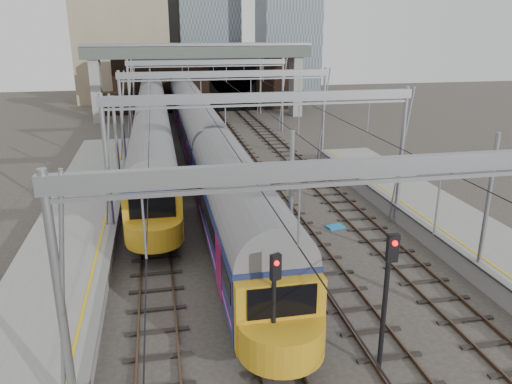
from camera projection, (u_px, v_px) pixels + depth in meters
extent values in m
plane|color=#38332D|center=(301.00, 303.00, 21.10)|extent=(160.00, 160.00, 0.00)
cube|color=gray|center=(56.00, 286.00, 21.37)|extent=(4.20, 55.00, 1.10)
cube|color=slate|center=(105.00, 271.00, 21.59)|extent=(0.35, 55.00, 0.12)
cube|color=gold|center=(93.00, 271.00, 21.48)|extent=(0.12, 55.00, 0.01)
cube|color=slate|center=(499.00, 279.00, 20.89)|extent=(0.35, 47.00, 0.12)
cube|color=gold|center=(510.00, 277.00, 20.96)|extent=(0.12, 47.00, 0.01)
cube|color=#4C3828|center=(144.00, 198.00, 33.79)|extent=(0.08, 80.00, 0.16)
cube|color=#4C3828|center=(166.00, 197.00, 34.06)|extent=(0.08, 80.00, 0.16)
cube|color=black|center=(155.00, 198.00, 33.95)|extent=(2.40, 80.00, 0.14)
cube|color=#4C3828|center=(203.00, 194.00, 34.53)|extent=(0.08, 80.00, 0.16)
cube|color=#4C3828|center=(224.00, 193.00, 34.80)|extent=(0.08, 80.00, 0.16)
cube|color=black|center=(213.00, 195.00, 34.69)|extent=(2.40, 80.00, 0.14)
cube|color=#4C3828|center=(259.00, 191.00, 35.28)|extent=(0.08, 80.00, 0.16)
cube|color=#4C3828|center=(279.00, 190.00, 35.54)|extent=(0.08, 80.00, 0.16)
cube|color=black|center=(269.00, 191.00, 35.43)|extent=(2.40, 80.00, 0.14)
cube|color=#4C3828|center=(314.00, 187.00, 36.02)|extent=(0.08, 80.00, 0.16)
cube|color=#4C3828|center=(333.00, 186.00, 36.29)|extent=(0.08, 80.00, 0.16)
cube|color=black|center=(323.00, 188.00, 36.18)|extent=(2.40, 80.00, 0.14)
cylinder|color=gray|center=(63.00, 319.00, 12.74)|extent=(0.24, 0.24, 8.00)
cube|color=gray|center=(373.00, 167.00, 13.13)|extent=(16.80, 0.28, 0.50)
cylinder|color=gray|center=(108.00, 172.00, 25.77)|extent=(0.24, 0.24, 8.00)
cylinder|color=gray|center=(401.00, 156.00, 28.81)|extent=(0.24, 0.24, 8.00)
cube|color=gray|center=(263.00, 97.00, 26.16)|extent=(16.80, 0.28, 0.50)
cylinder|color=gray|center=(122.00, 123.00, 38.81)|extent=(0.24, 0.24, 8.00)
cylinder|color=gray|center=(323.00, 116.00, 41.85)|extent=(0.24, 0.24, 8.00)
cube|color=gray|center=(226.00, 74.00, 39.20)|extent=(16.80, 0.28, 0.50)
cylinder|color=gray|center=(130.00, 99.00, 51.84)|extent=(0.24, 0.24, 8.00)
cylinder|color=gray|center=(283.00, 95.00, 54.88)|extent=(0.24, 0.24, 8.00)
cube|color=gray|center=(207.00, 62.00, 52.23)|extent=(16.80, 0.28, 0.50)
cylinder|color=gray|center=(134.00, 86.00, 63.01)|extent=(0.24, 0.24, 8.00)
cylinder|color=gray|center=(260.00, 84.00, 66.06)|extent=(0.24, 0.24, 8.00)
cube|color=gray|center=(197.00, 56.00, 63.40)|extent=(16.80, 0.28, 0.50)
cube|color=black|center=(150.00, 118.00, 32.23)|extent=(0.03, 80.00, 0.03)
cube|color=black|center=(211.00, 116.00, 32.97)|extent=(0.03, 80.00, 0.03)
cube|color=black|center=(270.00, 114.00, 33.71)|extent=(0.03, 80.00, 0.03)
cube|color=black|center=(326.00, 112.00, 34.45)|extent=(0.03, 80.00, 0.03)
cube|color=black|center=(210.00, 78.00, 68.47)|extent=(26.00, 2.00, 9.00)
cube|color=black|center=(233.00, 92.00, 68.68)|extent=(6.50, 0.10, 5.20)
cylinder|color=black|center=(233.00, 73.00, 67.86)|extent=(6.50, 0.10, 6.50)
cube|color=black|center=(122.00, 103.00, 66.26)|extent=(6.00, 1.50, 3.00)
cube|color=gray|center=(97.00, 88.00, 60.32)|extent=(1.20, 2.50, 8.20)
cube|color=gray|center=(296.00, 84.00, 64.96)|extent=(1.20, 2.50, 8.20)
cube|color=#4B544D|center=(199.00, 52.00, 61.35)|extent=(28.00, 3.00, 1.40)
cube|color=gray|center=(198.00, 44.00, 61.07)|extent=(28.00, 3.00, 0.30)
cube|color=tan|center=(122.00, 28.00, 77.24)|extent=(14.00, 12.00, 22.00)
cube|color=gray|center=(172.00, 39.00, 92.39)|extent=(18.00, 14.00, 18.00)
cube|color=black|center=(195.00, 141.00, 49.33)|extent=(2.36, 69.93, 0.70)
cube|color=#15234B|center=(194.00, 121.00, 48.71)|extent=(3.01, 69.93, 2.68)
cylinder|color=slate|center=(193.00, 108.00, 48.28)|extent=(2.95, 69.43, 2.95)
cube|color=black|center=(194.00, 117.00, 48.57)|extent=(3.03, 68.73, 0.81)
cube|color=#D34297|center=(194.00, 129.00, 48.94)|extent=(3.03, 68.93, 0.13)
cube|color=#BF8C18|center=(281.00, 317.00, 16.04)|extent=(2.95, 0.60, 2.48)
cube|color=black|center=(282.00, 302.00, 15.69)|extent=(2.26, 0.08, 1.07)
cube|color=black|center=(154.00, 142.00, 48.95)|extent=(2.32, 51.33, 0.70)
cube|color=#15234B|center=(152.00, 122.00, 48.33)|extent=(2.95, 51.33, 2.63)
cylinder|color=slate|center=(151.00, 109.00, 47.92)|extent=(2.89, 50.83, 2.89)
cube|color=black|center=(152.00, 118.00, 48.20)|extent=(2.97, 50.13, 0.79)
cube|color=#D34297|center=(153.00, 130.00, 48.56)|extent=(2.97, 50.33, 0.13)
cube|color=#BF8C18|center=(153.00, 219.00, 24.33)|extent=(2.89, 0.60, 2.43)
cube|color=black|center=(152.00, 208.00, 23.97)|extent=(2.21, 0.08, 1.05)
cylinder|color=black|center=(274.00, 320.00, 15.83)|extent=(0.15, 0.15, 4.50)
cube|color=black|center=(276.00, 267.00, 15.04)|extent=(0.37, 0.29, 0.84)
sphere|color=red|center=(277.00, 263.00, 14.87)|extent=(0.17, 0.17, 0.17)
cylinder|color=black|center=(384.00, 306.00, 16.21)|extent=(0.16, 0.16, 4.94)
cube|color=black|center=(393.00, 248.00, 15.36)|extent=(0.36, 0.19, 0.93)
sphere|color=red|center=(395.00, 243.00, 15.19)|extent=(0.19, 0.19, 0.19)
cube|color=#1775AF|center=(259.00, 307.00, 20.71)|extent=(1.08, 0.91, 0.11)
cube|color=#1775AF|center=(267.00, 256.00, 25.35)|extent=(1.02, 0.88, 0.10)
cube|color=#1775AF|center=(335.00, 227.00, 28.99)|extent=(1.09, 0.86, 0.11)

